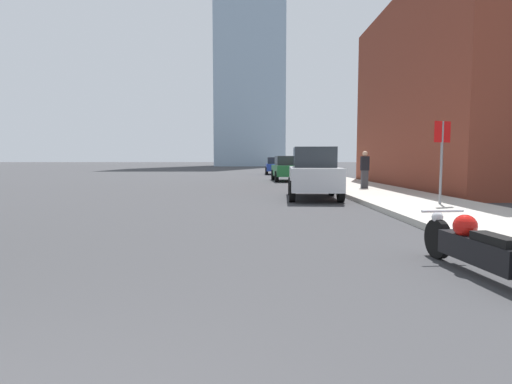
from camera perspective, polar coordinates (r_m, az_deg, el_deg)
sidewalk at (r=41.42m, az=6.56°, el=2.79°), size 3.37×240.00×0.15m
brick_storefront at (r=23.22m, az=29.69°, el=12.19°), size 8.79×13.90×9.41m
motorcycle at (r=5.67m, az=28.93°, el=-6.86°), size 0.62×2.34×0.73m
parked_car_silver at (r=14.75m, az=8.24°, el=2.67°), size 2.07×4.28×1.87m
parked_car_green at (r=26.49m, az=4.39°, el=3.39°), size 1.89×4.17×1.65m
parked_car_blue at (r=38.23m, az=2.80°, el=3.78°), size 1.93×4.42×1.62m
stop_sign at (r=12.65m, az=25.02°, el=5.73°), size 0.57×0.26×2.37m
pedestrian at (r=18.35m, az=15.27°, el=3.15°), size 0.36×0.23×1.65m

